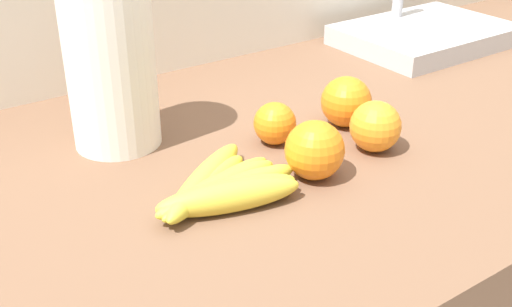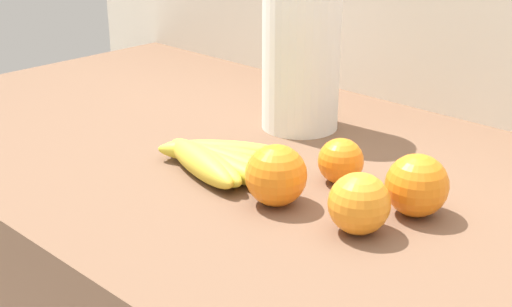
% 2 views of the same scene
% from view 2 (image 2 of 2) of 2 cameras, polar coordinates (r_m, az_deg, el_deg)
% --- Properties ---
extents(banana_bunch, '(0.21, 0.18, 0.04)m').
position_cam_2_polar(banana_bunch, '(1.05, -3.40, -0.46)').
color(banana_bunch, gold).
rests_on(banana_bunch, counter).
extents(orange_far_right, '(0.08, 0.08, 0.08)m').
position_cam_2_polar(orange_far_right, '(0.94, 1.59, -1.74)').
color(orange_far_right, orange).
rests_on(orange_far_right, counter).
extents(orange_right, '(0.08, 0.08, 0.08)m').
position_cam_2_polar(orange_right, '(0.93, 12.71, -2.44)').
color(orange_right, orange).
rests_on(orange_right, counter).
extents(orange_front, '(0.08, 0.08, 0.08)m').
position_cam_2_polar(orange_front, '(0.88, 8.18, -3.95)').
color(orange_front, orange).
rests_on(orange_front, counter).
extents(orange_back_left, '(0.06, 0.06, 0.06)m').
position_cam_2_polar(orange_back_left, '(1.01, 6.74, -0.60)').
color(orange_back_left, orange).
rests_on(orange_back_left, counter).
extents(paper_towel_roll, '(0.13, 0.13, 0.29)m').
position_cam_2_polar(paper_towel_roll, '(1.20, 3.61, 8.05)').
color(paper_towel_roll, white).
rests_on(paper_towel_roll, counter).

